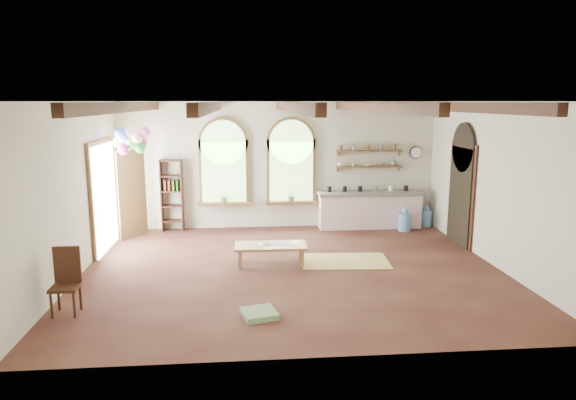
{
  "coord_description": "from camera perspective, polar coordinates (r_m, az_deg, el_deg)",
  "views": [
    {
      "loc": [
        -0.93,
        -9.46,
        3.2
      ],
      "look_at": [
        -0.03,
        0.6,
        1.26
      ],
      "focal_mm": 32.0,
      "sensor_mm": 36.0,
      "label": 1
    }
  ],
  "objects": [
    {
      "name": "shelf_vase",
      "position": [
        13.5,
        11.67,
        4.15
      ],
      "size": [
        0.18,
        0.18,
        0.19
      ],
      "primitive_type": "imported",
      "color": "slate",
      "rests_on": "wall_shelf_lower"
    },
    {
      "name": "wall_clock",
      "position": [
        13.73,
        14.03,
        5.14
      ],
      "size": [
        0.32,
        0.04,
        0.32
      ],
      "primitive_type": "cylinder",
      "rotation": [
        1.57,
        0.0,
        0.0
      ],
      "color": "black",
      "rests_on": "wall_back"
    },
    {
      "name": "side_chair",
      "position": [
        8.65,
        -23.42,
        -9.66
      ],
      "size": [
        0.41,
        0.41,
        1.02
      ],
      "color": "#3D2113",
      "rests_on": "floor"
    },
    {
      "name": "wall_shelf_lower",
      "position": [
        13.34,
        8.97,
        3.66
      ],
      "size": [
        1.7,
        0.24,
        0.04
      ],
      "primitive_type": "cube",
      "color": "brown",
      "rests_on": "wall_back"
    },
    {
      "name": "water_jug_a",
      "position": [
        13.2,
        12.83,
        -2.26
      ],
      "size": [
        0.31,
        0.31,
        0.6
      ],
      "color": "#5D9BC8",
      "rests_on": "floor"
    },
    {
      "name": "ceiling_beams",
      "position": [
        9.51,
        0.53,
        10.29
      ],
      "size": [
        6.2,
        6.8,
        0.18
      ],
      "primitive_type": null,
      "color": "#3D2113",
      "rests_on": "ceiling"
    },
    {
      "name": "window_left",
      "position": [
        12.99,
        -7.15,
        3.88
      ],
      "size": [
        1.3,
        0.28,
        2.2
      ],
      "color": "brown",
      "rests_on": "floor"
    },
    {
      "name": "potted_plant_left",
      "position": [
        13.0,
        -7.08,
        0.4
      ],
      "size": [
        0.27,
        0.23,
        0.3
      ],
      "primitive_type": "imported",
      "color": "#598C4C",
      "rests_on": "window_left"
    },
    {
      "name": "wall_shelf_upper",
      "position": [
        13.3,
        9.02,
        5.37
      ],
      "size": [
        1.7,
        0.24,
        0.04
      ],
      "primitive_type": "cube",
      "color": "brown",
      "rests_on": "wall_back"
    },
    {
      "name": "potted_plant_right",
      "position": [
        13.05,
        0.39,
        0.53
      ],
      "size": [
        0.27,
        0.23,
        0.3
      ],
      "primitive_type": "imported",
      "color": "#598C4C",
      "rests_on": "window_right"
    },
    {
      "name": "left_doorway",
      "position": [
        11.84,
        -19.79,
        0.27
      ],
      "size": [
        0.1,
        1.9,
        2.5
      ],
      "primitive_type": "cube",
      "color": "brown",
      "rests_on": "floor"
    },
    {
      "name": "tablet",
      "position": [
        10.23,
        -0.78,
        -4.93
      ],
      "size": [
        0.18,
        0.25,
        0.01
      ],
      "primitive_type": "cube",
      "rotation": [
        0.0,
        0.0,
        -0.02
      ],
      "color": "black",
      "rests_on": "coffee_table"
    },
    {
      "name": "kitchen_counter",
      "position": [
        13.35,
        9.02,
        -1.02
      ],
      "size": [
        2.68,
        0.62,
        0.94
      ],
      "color": "beige",
      "rests_on": "floor"
    },
    {
      "name": "window_right",
      "position": [
        13.04,
        0.35,
        3.99
      ],
      "size": [
        1.3,
        0.28,
        2.2
      ],
      "color": "brown",
      "rests_on": "floor"
    },
    {
      "name": "water_jug_b",
      "position": [
        13.84,
        15.11,
        -1.84
      ],
      "size": [
        0.28,
        0.28,
        0.55
      ],
      "color": "#5D9BC8",
      "rests_on": "floor"
    },
    {
      "name": "floor",
      "position": [
        10.03,
        0.5,
        -7.71
      ],
      "size": [
        8.0,
        8.0,
        0.0
      ],
      "primitive_type": "plane",
      "color": "#512E21",
      "rests_on": "ground"
    },
    {
      "name": "table_book",
      "position": [
        10.26,
        -2.83,
        -4.88
      ],
      "size": [
        0.18,
        0.25,
        0.02
      ],
      "primitive_type": "imported",
      "rotation": [
        0.0,
        0.0,
        -0.03
      ],
      "color": "olive",
      "rests_on": "coffee_table"
    },
    {
      "name": "floor_cushion",
      "position": [
        7.96,
        -3.22,
        -12.49
      ],
      "size": [
        0.6,
        0.6,
        0.09
      ],
      "primitive_type": "cube",
      "rotation": [
        0.0,
        0.0,
        0.26
      ],
      "color": "#6B8C61",
      "rests_on": "floor"
    },
    {
      "name": "floor_mat",
      "position": [
        10.56,
        6.31,
        -6.76
      ],
      "size": [
        1.83,
        1.2,
        0.02
      ],
      "primitive_type": "cube",
      "rotation": [
        0.0,
        0.0,
        -0.07
      ],
      "color": "tan",
      "rests_on": "floor"
    },
    {
      "name": "bookshelf",
      "position": [
        13.11,
        -12.78,
        0.52
      ],
      "size": [
        0.53,
        0.32,
        1.8
      ],
      "color": "#3D2113",
      "rests_on": "floor"
    },
    {
      "name": "shelf_bowl_b",
      "position": [
        13.41,
        10.22,
        3.88
      ],
      "size": [
        0.2,
        0.2,
        0.06
      ],
      "primitive_type": "imported",
      "color": "#8C664C",
      "rests_on": "wall_shelf_lower"
    },
    {
      "name": "shelf_cup_b",
      "position": [
        13.24,
        7.3,
        3.94
      ],
      "size": [
        0.1,
        0.1,
        0.09
      ],
      "primitive_type": "imported",
      "color": "beige",
      "rests_on": "wall_shelf_lower"
    },
    {
      "name": "shelf_cup_a",
      "position": [
        13.17,
        5.81,
        3.95
      ],
      "size": [
        0.12,
        0.1,
        0.1
      ],
      "primitive_type": "imported",
      "color": "white",
      "rests_on": "wall_shelf_lower"
    },
    {
      "name": "coffee_table",
      "position": [
        10.24,
        -1.93,
        -5.24
      ],
      "size": [
        1.43,
        0.68,
        0.4
      ],
      "color": "tan",
      "rests_on": "floor"
    },
    {
      "name": "right_doorway",
      "position": [
        12.18,
        18.61,
        0.39
      ],
      "size": [
        0.1,
        1.3,
        2.4
      ],
      "primitive_type": "cube",
      "color": "black",
      "rests_on": "floor"
    },
    {
      "name": "shelf_bowl_a",
      "position": [
        13.33,
        8.77,
        3.86
      ],
      "size": [
        0.22,
        0.22,
        0.05
      ],
      "primitive_type": "imported",
      "color": "beige",
      "rests_on": "wall_shelf_lower"
    },
    {
      "name": "balloon_cluster",
      "position": [
        12.05,
        -17.02,
        6.38
      ],
      "size": [
        0.89,
        0.89,
        1.15
      ],
      "color": "white",
      "rests_on": "floor"
    }
  ]
}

